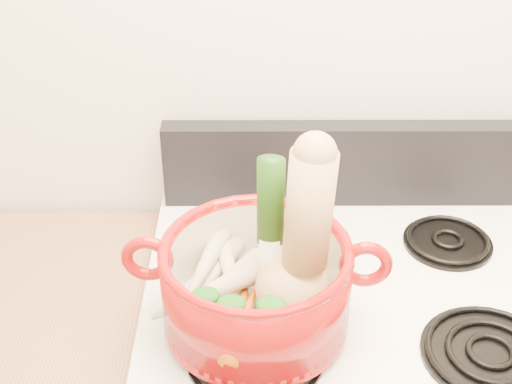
{
  "coord_description": "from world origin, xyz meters",
  "views": [
    {
      "loc": [
        -0.19,
        0.42,
        1.8
      ],
      "look_at": [
        -0.19,
        1.29,
        1.24
      ],
      "focal_mm": 50.0,
      "sensor_mm": 36.0,
      "label": 1
    }
  ],
  "objects": [
    {
      "name": "wall_back",
      "position": [
        0.0,
        1.75,
        1.3
      ],
      "size": [
        3.5,
        0.02,
        2.6
      ],
      "primitive_type": "cube",
      "color": "white",
      "rests_on": "floor"
    },
    {
      "name": "cooktop",
      "position": [
        0.0,
        1.4,
        0.93
      ],
      "size": [
        0.78,
        0.67,
        0.03
      ],
      "primitive_type": "cube",
      "color": "silver",
      "rests_on": "stove_body"
    },
    {
      "name": "control_backsplash",
      "position": [
        0.0,
        1.7,
        1.04
      ],
      "size": [
        0.76,
        0.05,
        0.18
      ],
      "primitive_type": "cube",
      "color": "black",
      "rests_on": "cooktop"
    },
    {
      "name": "burner_front_left",
      "position": [
        -0.19,
        1.24,
        0.96
      ],
      "size": [
        0.22,
        0.22,
        0.02
      ],
      "primitive_type": "cylinder",
      "color": "black",
      "rests_on": "cooktop"
    },
    {
      "name": "burner_front_right",
      "position": [
        0.19,
        1.24,
        0.96
      ],
      "size": [
        0.22,
        0.22,
        0.02
      ],
      "primitive_type": "cylinder",
      "color": "black",
      "rests_on": "cooktop"
    },
    {
      "name": "burner_back_left",
      "position": [
        -0.19,
        1.54,
        0.96
      ],
      "size": [
        0.17,
        0.17,
        0.02
      ],
      "primitive_type": "cylinder",
      "color": "black",
      "rests_on": "cooktop"
    },
    {
      "name": "burner_back_right",
      "position": [
        0.19,
        1.54,
        0.96
      ],
      "size": [
        0.17,
        0.17,
        0.02
      ],
      "primitive_type": "cylinder",
      "color": "black",
      "rests_on": "cooktop"
    },
    {
      "name": "dutch_oven",
      "position": [
        -0.19,
        1.31,
        1.04
      ],
      "size": [
        0.32,
        0.32,
        0.15
      ],
      "primitive_type": "cylinder",
      "rotation": [
        0.0,
        0.0,
        -0.05
      ],
      "color": "#940B09",
      "rests_on": "burner_front_left"
    },
    {
      "name": "pot_handle_left",
      "position": [
        -0.36,
        1.31,
        1.1
      ],
      "size": [
        0.09,
        0.02,
        0.09
      ],
      "primitive_type": "torus",
      "rotation": [
        1.57,
        0.0,
        -0.05
      ],
      "color": "#940B09",
      "rests_on": "dutch_oven"
    },
    {
      "name": "pot_handle_right",
      "position": [
        -0.02,
        1.3,
        1.1
      ],
      "size": [
        0.09,
        0.02,
        0.09
      ],
      "primitive_type": "torus",
      "rotation": [
        1.57,
        0.0,
        -0.05
      ],
      "color": "#940B09",
      "rests_on": "dutch_oven"
    },
    {
      "name": "squash",
      "position": [
        -0.13,
        1.29,
        1.15
      ],
      "size": [
        0.16,
        0.15,
        0.31
      ],
      "primitive_type": null,
      "rotation": [
        0.0,
        0.04,
        0.23
      ],
      "color": "tan",
      "rests_on": "dutch_oven"
    },
    {
      "name": "leek",
      "position": [
        -0.17,
        1.33,
        1.14
      ],
      "size": [
        0.05,
        0.05,
        0.28
      ],
      "primitive_type": "cylinder",
      "rotation": [
        -0.01,
        0.0,
        -0.14
      ],
      "color": "silver",
      "rests_on": "dutch_oven"
    },
    {
      "name": "ginger",
      "position": [
        -0.15,
        1.41,
        1.02
      ],
      "size": [
        0.1,
        0.08,
        0.05
      ],
      "primitive_type": "ellipsoid",
      "rotation": [
        0.0,
        0.0,
        -0.26
      ],
      "color": "#D7C384",
      "rests_on": "dutch_oven"
    },
    {
      "name": "parsnip_0",
      "position": [
        -0.27,
        1.36,
        1.02
      ],
      "size": [
        0.12,
        0.19,
        0.05
      ],
      "primitive_type": "cone",
      "rotation": [
        1.66,
        0.0,
        -0.49
      ],
      "color": "beige",
      "rests_on": "dutch_oven"
    },
    {
      "name": "parsnip_1",
      "position": [
        -0.25,
        1.32,
        1.03
      ],
      "size": [
        0.17,
        0.17,
        0.06
      ],
      "primitive_type": "cone",
      "rotation": [
        1.66,
        0.0,
        -0.81
      ],
      "color": "beige",
      "rests_on": "dutch_oven"
    },
    {
      "name": "parsnip_2",
      "position": [
        -0.23,
        1.36,
        1.03
      ],
      "size": [
        0.07,
        0.18,
        0.05
      ],
      "primitive_type": "cone",
      "rotation": [
        1.66,
        0.0,
        0.2
      ],
      "color": "beige",
      "rests_on": "dutch_oven"
    },
    {
      "name": "parsnip_3",
      "position": [
        -0.27,
        1.29,
        1.04
      ],
      "size": [
        0.2,
        0.13,
        0.06
      ],
      "primitive_type": "cone",
      "rotation": [
        1.66,
        0.0,
        -1.1
      ],
      "color": "beige",
      "rests_on": "dutch_oven"
    },
    {
      "name": "parsnip_4",
      "position": [
        -0.27,
        1.37,
        1.04
      ],
      "size": [
        0.11,
        0.22,
        0.06
      ],
      "primitive_type": "cone",
      "rotation": [
        1.66,
        0.0,
        -0.33
      ],
      "color": "beige",
      "rests_on": "dutch_oven"
    },
    {
      "name": "carrot_0",
      "position": [
        -0.21,
        1.26,
        1.02
      ],
      "size": [
        0.05,
        0.16,
        0.04
      ],
      "primitive_type": "cone",
      "rotation": [
        1.66,
        0.0,
        -0.12
      ],
      "color": "#D05E0A",
      "rests_on": "dutch_oven"
    },
    {
      "name": "carrot_1",
      "position": [
        -0.21,
        1.23,
        1.03
      ],
      "size": [
        0.07,
        0.16,
        0.05
      ],
      "primitive_type": "cone",
      "rotation": [
        1.66,
        0.0,
        -0.26
      ],
      "color": "#C55309",
      "rests_on": "dutch_oven"
    },
    {
      "name": "carrot_2",
      "position": [
        -0.16,
        1.25,
        1.03
      ],
      "size": [
        0.04,
        0.18,
        0.05
      ],
      "primitive_type": "cone",
      "rotation": [
        1.66,
        0.0,
        -0.06
      ],
      "color": "#C75109",
      "rests_on": "dutch_oven"
    },
    {
      "name": "carrot_3",
      "position": [
        -0.21,
        1.23,
        1.03
      ],
      "size": [
        0.14,
        0.1,
        0.04
      ],
      "primitive_type": "cone",
      "rotation": [
        1.66,
        0.0,
        -0.99
      ],
      "color": "#DD590B",
      "rests_on": "dutch_oven"
    }
  ]
}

